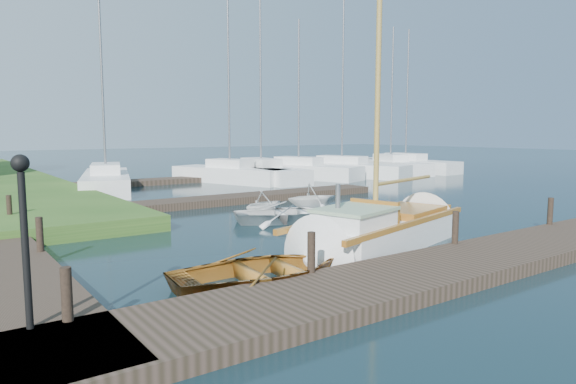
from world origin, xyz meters
TOP-DOWN VIEW (x-y plane):
  - ground at (0.00, 0.00)m, footprint 160.00×160.00m
  - near_dock at (0.00, -6.00)m, footprint 18.00×2.20m
  - far_dock at (2.00, 6.50)m, footprint 14.00×1.60m
  - pontoon at (10.00, 16.00)m, footprint 30.00×1.60m
  - mooring_post_0 at (-7.50, -5.00)m, footprint 0.16×0.16m
  - mooring_post_1 at (-3.00, -5.00)m, footprint 0.16×0.16m
  - mooring_post_2 at (1.50, -5.00)m, footprint 0.16×0.16m
  - mooring_post_3 at (6.00, -5.00)m, footprint 0.16×0.16m
  - mooring_post_4 at (-7.00, 0.00)m, footprint 0.16×0.16m
  - mooring_post_5 at (-7.00, 5.00)m, footprint 0.16×0.16m
  - lamp_post at (-8.00, -5.00)m, footprint 0.24×0.24m
  - sailboat at (0.79, -3.22)m, footprint 7.41×3.73m
  - dinghy at (-3.67, -4.28)m, footprint 3.98×3.04m
  - tender_b at (0.94, 2.83)m, footprint 2.44×2.27m
  - tender_c at (0.92, 1.29)m, footprint 4.28×3.67m
  - tender_d at (3.44, 3.15)m, footprint 2.40×2.16m
  - marina_boat_0 at (-1.40, 14.30)m, footprint 4.59×8.82m
  - marina_boat_2 at (5.93, 14.38)m, footprint 4.70×7.89m
  - marina_boat_3 at (7.99, 14.11)m, footprint 2.79×8.60m
  - marina_boat_4 at (11.00, 14.26)m, footprint 4.98×8.84m
  - marina_boat_5 at (14.29, 13.71)m, footprint 5.00×9.59m
  - marina_boat_6 at (18.90, 13.57)m, footprint 3.65×7.68m
  - marina_boat_7 at (21.10, 14.08)m, footprint 2.87×8.73m

SIDE VIEW (x-z plane):
  - ground at x=0.00m, z-range 0.00..0.00m
  - near_dock at x=0.00m, z-range 0.00..0.30m
  - far_dock at x=2.00m, z-range 0.00..0.30m
  - pontoon at x=10.00m, z-range 0.00..0.30m
  - sailboat at x=0.79m, z-range -4.57..5.26m
  - tender_c at x=0.92m, z-range 0.00..0.75m
  - dinghy at x=-3.67m, z-range 0.00..0.77m
  - tender_b at x=0.94m, z-range 0.00..1.04m
  - tender_d at x=3.44m, z-range 0.00..1.12m
  - marina_boat_4 at x=11.00m, z-range -4.52..5.64m
  - marina_boat_7 at x=21.10m, z-range -4.76..5.89m
  - marina_boat_0 at x=-1.40m, z-range -4.85..5.99m
  - marina_boat_6 at x=18.90m, z-range -4.66..5.80m
  - marina_boat_5 at x=14.29m, z-range -5.54..6.68m
  - marina_boat_3 at x=7.99m, z-range -5.62..6.78m
  - marina_boat_2 at x=5.93m, z-range -5.42..6.58m
  - mooring_post_0 at x=-7.50m, z-range 0.30..1.10m
  - mooring_post_1 at x=-3.00m, z-range 0.30..1.10m
  - mooring_post_2 at x=1.50m, z-range 0.30..1.10m
  - mooring_post_3 at x=6.00m, z-range 0.30..1.10m
  - mooring_post_4 at x=-7.00m, z-range 0.30..1.10m
  - mooring_post_5 at x=-7.00m, z-range 0.30..1.10m
  - lamp_post at x=-8.00m, z-range 0.65..3.09m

